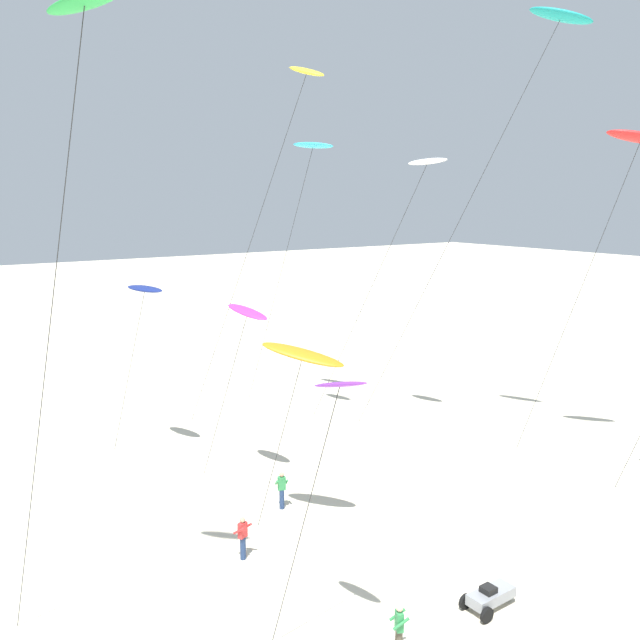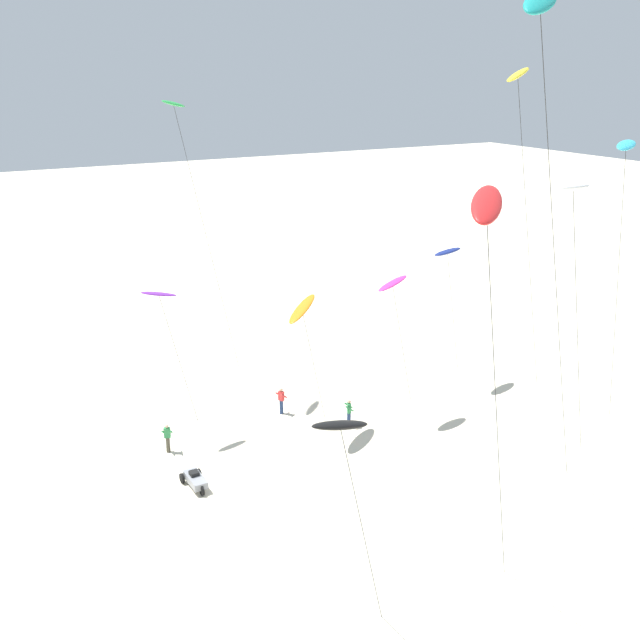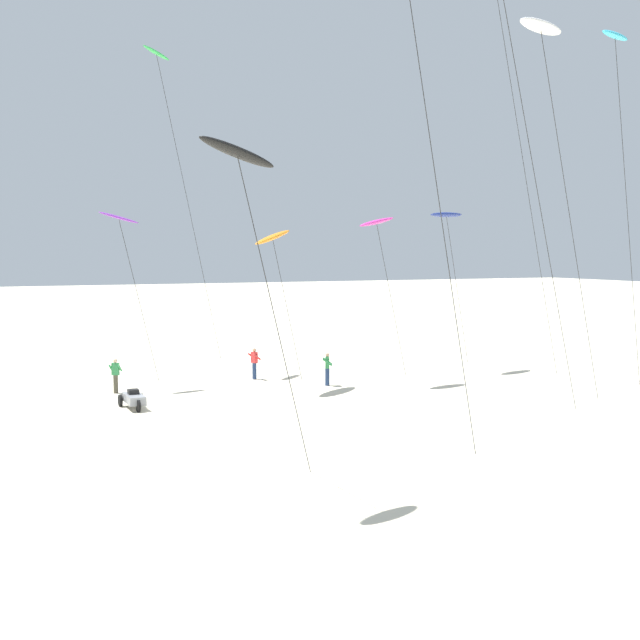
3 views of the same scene
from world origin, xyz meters
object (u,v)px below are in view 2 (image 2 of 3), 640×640
object	(u,v)px
kite_magenta	(393,284)
kite_green	(175,111)
beach_buggy	(195,479)
kite_navy	(448,252)
kite_flyer_furthest	(168,437)
kite_flyer_nearest	(349,412)
kite_white	(574,190)
kite_red	(487,207)
kite_teal	(541,7)
kite_flyer_middle	(281,400)
kite_black	(341,427)
kite_yellow	(518,82)
kite_orange	(302,309)
kite_purple	(159,296)
kite_cyan	(626,148)

from	to	relation	value
kite_magenta	kite_green	xyz separation A→B (m)	(-9.10, -9.13, 9.25)
beach_buggy	kite_navy	bearing A→B (deg)	103.50
kite_flyer_furthest	beach_buggy	bearing A→B (deg)	1.61
kite_flyer_nearest	beach_buggy	distance (m)	10.24
kite_white	beach_buggy	world-z (taller)	kite_white
kite_green	kite_red	distance (m)	25.55
kite_teal	kite_flyer_middle	size ratio (longest dim) A/B	13.47
kite_magenta	kite_black	xyz separation A→B (m)	(15.31, -12.36, 1.12)
kite_red	kite_flyer_furthest	size ratio (longest dim) A/B	9.98
kite_black	kite_red	bearing A→B (deg)	75.91
kite_white	beach_buggy	size ratio (longest dim) A/B	7.50
kite_flyer_middle	kite_yellow	bearing A→B (deg)	45.84
kite_orange	kite_white	bearing A→B (deg)	27.89
kite_black	beach_buggy	distance (m)	16.10
kite_navy	kite_teal	distance (m)	23.72
kite_orange	kite_green	xyz separation A→B (m)	(-8.51, -3.66, 10.04)
kite_teal	beach_buggy	world-z (taller)	kite_teal
kite_white	kite_flyer_furthest	distance (m)	24.00
kite_green	kite_flyer_middle	distance (m)	17.94
kite_orange	beach_buggy	size ratio (longest dim) A/B	3.90
kite_magenta	beach_buggy	world-z (taller)	kite_magenta
kite_black	kite_flyer_middle	xyz separation A→B (m)	(-18.63, 6.83, -8.47)
kite_yellow	kite_white	bearing A→B (deg)	-20.72
kite_green	kite_yellow	bearing A→B (deg)	40.83
kite_purple	kite_red	world-z (taller)	kite_red
kite_orange	kite_flyer_furthest	bearing A→B (deg)	-101.42
kite_yellow	kite_green	distance (m)	18.99
kite_flyer_middle	beach_buggy	size ratio (longest dim) A/B	0.81
kite_navy	kite_magenta	bearing A→B (deg)	-66.41
beach_buggy	kite_flyer_furthest	bearing A→B (deg)	-178.39
kite_cyan	kite_flyer_middle	xyz separation A→B (m)	(-11.78, -12.94, -15.26)
kite_purple	kite_flyer_furthest	distance (m)	7.65
kite_navy	kite_flyer_middle	size ratio (longest dim) A/B	5.43
kite_green	kite_flyer_furthest	bearing A→B (deg)	-28.75
kite_cyan	kite_flyer_nearest	world-z (taller)	kite_cyan
kite_teal	kite_green	size ratio (longest dim) A/B	1.23
kite_flyer_furthest	kite_green	bearing A→B (deg)	151.25
kite_flyer_furthest	kite_flyer_nearest	bearing A→B (deg)	78.12
kite_flyer_nearest	kite_flyer_middle	world-z (taller)	same
kite_flyer_middle	kite_flyer_furthest	world-z (taller)	same
kite_yellow	kite_teal	world-z (taller)	kite_teal
kite_orange	kite_purple	size ratio (longest dim) A/B	0.91
kite_cyan	kite_green	world-z (taller)	kite_green
kite_purple	kite_flyer_middle	xyz separation A→B (m)	(0.56, 6.79, -7.41)
kite_purple	kite_flyer_nearest	size ratio (longest dim) A/B	5.27
kite_orange	kite_navy	bearing A→B (deg)	99.85
kite_yellow	kite_teal	xyz separation A→B (m)	(9.17, -7.99, 2.43)
kite_purple	kite_teal	world-z (taller)	kite_teal
kite_purple	kite_flyer_nearest	world-z (taller)	kite_purple
kite_orange	kite_yellow	world-z (taller)	kite_yellow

